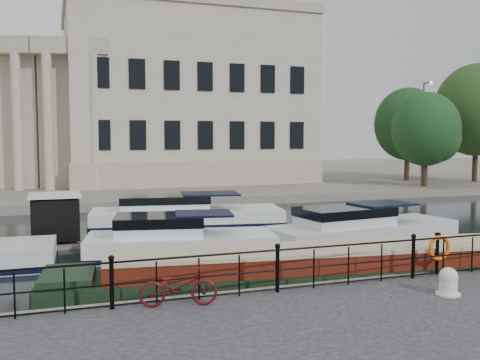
% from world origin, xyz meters
% --- Properties ---
extents(ground_plane, '(160.00, 160.00, 0.00)m').
position_xyz_m(ground_plane, '(0.00, 0.00, 0.00)').
color(ground_plane, black).
rests_on(ground_plane, ground).
extents(far_bank, '(120.00, 42.00, 0.55)m').
position_xyz_m(far_bank, '(0.00, 39.00, 0.28)').
color(far_bank, '#6B665B').
rests_on(far_bank, ground_plane).
extents(railing, '(24.14, 0.14, 1.22)m').
position_xyz_m(railing, '(0.00, -2.25, 1.20)').
color(railing, black).
rests_on(railing, near_quay).
extents(civic_building, '(53.55, 31.84, 16.85)m').
position_xyz_m(civic_building, '(-1.00, 34.71, 7.04)').
color(civic_building, '#ADA38C').
rests_on(civic_building, far_bank).
extents(lamp_posts, '(8.24, 1.55, 8.07)m').
position_xyz_m(lamp_posts, '(26.00, 20.70, 4.80)').
color(lamp_posts, '#59595B').
rests_on(lamp_posts, far_bank).
extents(bicycle, '(1.86, 0.94, 0.93)m').
position_xyz_m(bicycle, '(-2.56, -2.55, 1.02)').
color(bicycle, '#480C0F').
rests_on(bicycle, near_quay).
extents(mooring_bollard, '(0.60, 0.60, 0.67)m').
position_xyz_m(mooring_bollard, '(3.84, -3.82, 0.87)').
color(mooring_bollard, silver).
rests_on(mooring_bollard, near_quay).
extents(life_ring_post, '(0.72, 0.19, 1.17)m').
position_xyz_m(life_ring_post, '(4.91, -2.18, 1.28)').
color(life_ring_post, black).
rests_on(life_ring_post, near_quay).
extents(narrowboat, '(16.97, 4.34, 1.61)m').
position_xyz_m(narrowboat, '(2.69, -0.58, 0.37)').
color(narrowboat, black).
rests_on(narrowboat, ground_plane).
extents(harbour_hut, '(2.74, 2.29, 2.17)m').
position_xyz_m(harbour_hut, '(-5.16, 8.46, 0.95)').
color(harbour_hut, '#6B665B').
rests_on(harbour_hut, ground_plane).
extents(cabin_cruisers, '(26.07, 10.89, 1.99)m').
position_xyz_m(cabin_cruisers, '(-1.09, 7.11, 0.37)').
color(cabin_cruisers, silver).
rests_on(cabin_cruisers, ground_plane).
extents(trees, '(13.48, 11.06, 10.20)m').
position_xyz_m(trees, '(26.82, 23.13, 5.84)').
color(trees, black).
rests_on(trees, far_bank).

